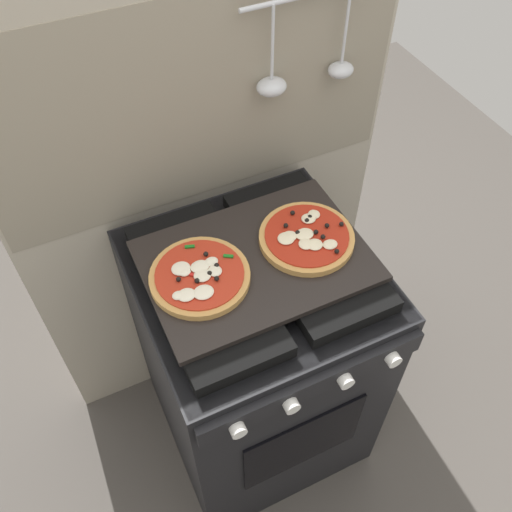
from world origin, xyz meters
The scene contains 6 objects.
ground_plane centered at (0.00, 0.00, 0.00)m, with size 4.00×4.00×0.00m, color #4C4742.
kitchen_backsplash centered at (0.00, 0.33, 0.79)m, with size 1.10×0.09×1.55m.
stove centered at (0.00, 0.00, 0.45)m, with size 0.60×0.64×0.90m.
baking_tray centered at (0.00, 0.00, 0.91)m, with size 0.54×0.38×0.02m, color black.
pizza_left centered at (-0.15, 0.00, 0.93)m, with size 0.24×0.24×0.03m.
pizza_right centered at (0.14, 0.00, 0.93)m, with size 0.24×0.24×0.03m.
Camera 1 is at (-0.38, -0.79, 1.97)m, focal length 39.48 mm.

